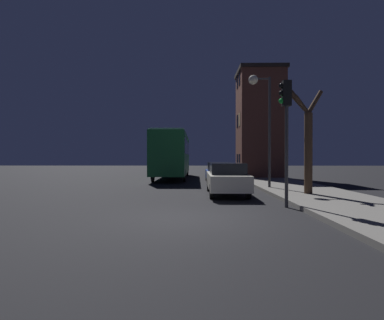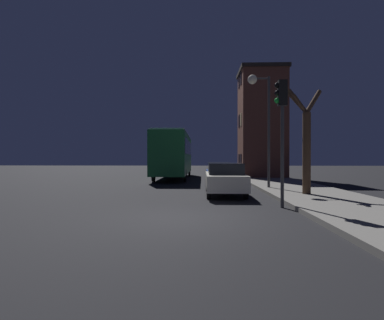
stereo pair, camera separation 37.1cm
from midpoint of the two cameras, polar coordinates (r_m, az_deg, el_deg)
name	(u,v)px [view 1 (the left image)]	position (r m, az deg, el deg)	size (l,w,h in m)	color
ground_plane	(192,218)	(8.94, -1.25, -10.98)	(120.00, 120.00, 0.00)	black
brick_building	(260,123)	(26.99, 12.40, 6.90)	(3.96, 4.07, 9.29)	brown
streetlamp	(261,104)	(17.11, 12.37, 10.44)	(1.23, 0.51, 6.16)	#38383A
traffic_light	(286,117)	(11.18, 16.51, 7.90)	(0.43, 0.24, 4.51)	#38383A
bare_tree	(307,139)	(14.49, 20.38, 3.69)	(1.70, 1.24, 5.02)	#473323
bus	(173,152)	(25.78, -4.13, 1.48)	(2.53, 11.46, 3.80)	#1E6B33
car_near_lane	(227,178)	(14.43, 5.86, -3.43)	(1.75, 4.75, 1.52)	beige
car_mid_lane	(218,172)	(21.74, 4.52, -2.28)	(1.75, 3.97, 1.45)	navy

